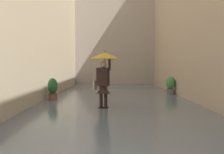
{
  "coord_description": "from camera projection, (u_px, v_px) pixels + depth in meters",
  "views": [
    {
      "loc": [
        0.21,
        2.03,
        1.6
      ],
      "look_at": [
        0.2,
        -8.27,
        1.13
      ],
      "focal_mm": 43.64,
      "sensor_mm": 36.0,
      "label": 1
    }
  ],
  "objects": [
    {
      "name": "building_facade_far",
      "position": [
        114.0,
        0.0,
        21.93
      ],
      "size": [
        9.79,
        1.8,
        13.68
      ],
      "primitive_type": "cube",
      "color": "#A89989",
      "rests_on": "ground_plane"
    },
    {
      "name": "ground_plane",
      "position": [
        117.0,
        102.0,
        11.72
      ],
      "size": [
        60.0,
        60.0,
        0.0
      ],
      "primitive_type": "plane",
      "color": "gray"
    },
    {
      "name": "potted_plant_mid_right",
      "position": [
        53.0,
        89.0,
        11.79
      ],
      "size": [
        0.42,
        0.42,
        1.02
      ],
      "color": "brown",
      "rests_on": "ground_plane"
    },
    {
      "name": "potted_plant_near_left",
      "position": [
        170.0,
        85.0,
        14.12
      ],
      "size": [
        0.47,
        0.47,
        0.99
      ],
      "color": "#66605B",
      "rests_on": "ground_plane"
    },
    {
      "name": "flood_water",
      "position": [
        117.0,
        101.0,
        11.72
      ],
      "size": [
        6.99,
        25.26,
        0.07
      ],
      "primitive_type": "cube",
      "color": "slate",
      "rests_on": "ground_plane"
    },
    {
      "name": "person_wading",
      "position": [
        104.0,
        67.0,
        9.47
      ],
      "size": [
        1.12,
        1.12,
        2.09
      ],
      "color": "black",
      "rests_on": "ground_plane"
    }
  ]
}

